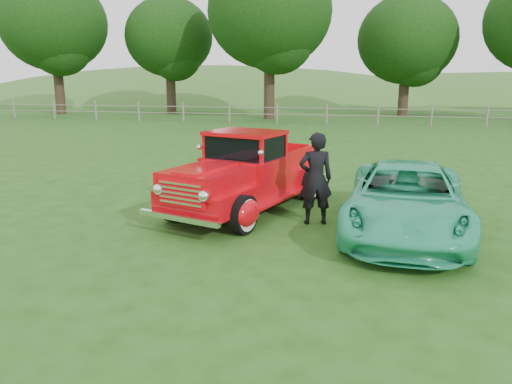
% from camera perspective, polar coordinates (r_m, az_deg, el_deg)
% --- Properties ---
extents(ground, '(140.00, 140.00, 0.00)m').
position_cam_1_polar(ground, '(9.00, 0.25, -6.00)').
color(ground, '#234913').
rests_on(ground, ground).
extents(distant_hills, '(116.00, 60.00, 18.00)m').
position_cam_1_polar(distant_hills, '(68.46, 6.23, 7.03)').
color(distant_hills, '#2F6324').
rests_on(distant_hills, ground).
extents(fence_line, '(48.00, 0.12, 1.20)m').
position_cam_1_polar(fence_line, '(30.48, 8.08, 8.80)').
color(fence_line, slate).
rests_on(fence_line, ground).
extents(tree_far_west, '(7.60, 7.60, 9.93)m').
position_cam_1_polar(tree_far_west, '(40.71, -22.13, 17.42)').
color(tree_far_west, black).
rests_on(tree_far_west, ground).
extents(tree_mid_west, '(6.40, 6.40, 8.46)m').
position_cam_1_polar(tree_mid_west, '(38.88, -9.91, 17.01)').
color(tree_mid_west, black).
rests_on(tree_mid_west, ground).
extents(tree_near_west, '(8.00, 8.00, 10.42)m').
position_cam_1_polar(tree_near_west, '(34.02, 1.58, 19.85)').
color(tree_near_west, black).
rests_on(tree_near_west, ground).
extents(tree_near_east, '(6.80, 6.80, 8.33)m').
position_cam_1_polar(tree_near_east, '(37.57, 16.90, 16.32)').
color(tree_near_east, black).
rests_on(tree_near_east, ground).
extents(red_pickup, '(3.36, 5.28, 1.78)m').
position_cam_1_polar(red_pickup, '(11.05, -1.05, 1.95)').
color(red_pickup, black).
rests_on(red_pickup, ground).
extents(teal_sedan, '(2.62, 4.94, 1.32)m').
position_cam_1_polar(teal_sedan, '(9.86, 16.80, -0.84)').
color(teal_sedan, '#2EB988').
rests_on(teal_sedan, ground).
extents(man, '(0.77, 0.61, 1.87)m').
position_cam_1_polar(man, '(10.06, 6.83, 1.52)').
color(man, black).
rests_on(man, ground).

